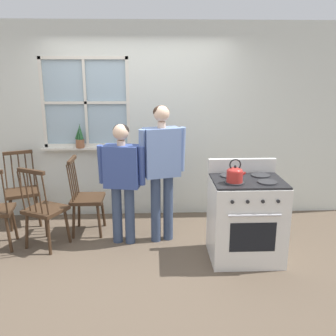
{
  "coord_description": "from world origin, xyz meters",
  "views": [
    {
      "loc": [
        0.18,
        -3.83,
        2.1
      ],
      "look_at": [
        0.35,
        0.23,
        1.0
      ],
      "focal_mm": 40.0,
      "sensor_mm": 36.0,
      "label": 1
    }
  ],
  "objects_px": {
    "kettle": "(235,174)",
    "stove": "(246,218)",
    "chair_center_cluster": "(22,192)",
    "person_elderly_left": "(122,174)",
    "person_teen_center": "(162,162)",
    "chair_by_window": "(44,210)",
    "potted_plant": "(80,139)",
    "chair_near_wall": "(86,199)"
  },
  "relations": [
    {
      "from": "person_teen_center",
      "to": "potted_plant",
      "type": "height_order",
      "value": "person_teen_center"
    },
    {
      "from": "chair_near_wall",
      "to": "potted_plant",
      "type": "relative_size",
      "value": 2.86
    },
    {
      "from": "chair_near_wall",
      "to": "person_elderly_left",
      "type": "xyz_separation_m",
      "value": [
        0.5,
        -0.31,
        0.42
      ]
    },
    {
      "from": "chair_center_cluster",
      "to": "person_elderly_left",
      "type": "height_order",
      "value": "person_elderly_left"
    },
    {
      "from": "chair_by_window",
      "to": "chair_center_cluster",
      "type": "xyz_separation_m",
      "value": [
        -0.49,
        0.7,
        0.0
      ]
    },
    {
      "from": "chair_near_wall",
      "to": "chair_center_cluster",
      "type": "relative_size",
      "value": 1.0
    },
    {
      "from": "stove",
      "to": "kettle",
      "type": "relative_size",
      "value": 4.39
    },
    {
      "from": "chair_center_cluster",
      "to": "stove",
      "type": "distance_m",
      "value": 3.0
    },
    {
      "from": "kettle",
      "to": "stove",
      "type": "bearing_deg",
      "value": 37.01
    },
    {
      "from": "person_elderly_left",
      "to": "stove",
      "type": "bearing_deg",
      "value": -6.53
    },
    {
      "from": "chair_by_window",
      "to": "chair_center_cluster",
      "type": "height_order",
      "value": "same"
    },
    {
      "from": "chair_near_wall",
      "to": "kettle",
      "type": "bearing_deg",
      "value": -116.34
    },
    {
      "from": "chair_center_cluster",
      "to": "person_elderly_left",
      "type": "xyz_separation_m",
      "value": [
        1.41,
        -0.63,
        0.42
      ]
    },
    {
      "from": "kettle",
      "to": "potted_plant",
      "type": "relative_size",
      "value": 0.71
    },
    {
      "from": "person_elderly_left",
      "to": "potted_plant",
      "type": "relative_size",
      "value": 4.2
    },
    {
      "from": "potted_plant",
      "to": "kettle",
      "type": "bearing_deg",
      "value": -37.68
    },
    {
      "from": "chair_center_cluster",
      "to": "chair_near_wall",
      "type": "bearing_deg",
      "value": -41.01
    },
    {
      "from": "person_teen_center",
      "to": "chair_center_cluster",
      "type": "bearing_deg",
      "value": 146.31
    },
    {
      "from": "chair_near_wall",
      "to": "person_elderly_left",
      "type": "bearing_deg",
      "value": -121.44
    },
    {
      "from": "person_teen_center",
      "to": "potted_plant",
      "type": "distance_m",
      "value": 1.39
    },
    {
      "from": "stove",
      "to": "potted_plant",
      "type": "height_order",
      "value": "potted_plant"
    },
    {
      "from": "chair_center_cluster",
      "to": "person_teen_center",
      "type": "bearing_deg",
      "value": -39.14
    },
    {
      "from": "chair_near_wall",
      "to": "stove",
      "type": "xyz_separation_m",
      "value": [
        1.89,
        -0.74,
        0.01
      ]
    },
    {
      "from": "chair_near_wall",
      "to": "stove",
      "type": "distance_m",
      "value": 2.03
    },
    {
      "from": "kettle",
      "to": "chair_by_window",
      "type": "bearing_deg",
      "value": 167.13
    },
    {
      "from": "person_elderly_left",
      "to": "kettle",
      "type": "xyz_separation_m",
      "value": [
        1.22,
        -0.56,
        0.14
      ]
    },
    {
      "from": "chair_near_wall",
      "to": "potted_plant",
      "type": "distance_m",
      "value": 0.89
    },
    {
      "from": "person_elderly_left",
      "to": "stove",
      "type": "xyz_separation_m",
      "value": [
        1.39,
        -0.43,
        -0.41
      ]
    },
    {
      "from": "chair_near_wall",
      "to": "person_teen_center",
      "type": "bearing_deg",
      "value": -104.67
    },
    {
      "from": "person_teen_center",
      "to": "kettle",
      "type": "relative_size",
      "value": 6.78
    },
    {
      "from": "chair_center_cluster",
      "to": "person_teen_center",
      "type": "height_order",
      "value": "person_teen_center"
    },
    {
      "from": "chair_by_window",
      "to": "person_elderly_left",
      "type": "distance_m",
      "value": 1.02
    },
    {
      "from": "person_elderly_left",
      "to": "person_teen_center",
      "type": "bearing_deg",
      "value": 16.34
    },
    {
      "from": "chair_by_window",
      "to": "person_teen_center",
      "type": "distance_m",
      "value": 1.5
    },
    {
      "from": "person_elderly_left",
      "to": "stove",
      "type": "height_order",
      "value": "person_elderly_left"
    },
    {
      "from": "chair_by_window",
      "to": "kettle",
      "type": "xyz_separation_m",
      "value": [
        2.14,
        -0.49,
        0.56
      ]
    },
    {
      "from": "chair_by_window",
      "to": "chair_near_wall",
      "type": "xyz_separation_m",
      "value": [
        0.42,
        0.39,
        0.0
      ]
    },
    {
      "from": "person_teen_center",
      "to": "potted_plant",
      "type": "xyz_separation_m",
      "value": [
        -1.11,
        0.83,
        0.13
      ]
    },
    {
      "from": "kettle",
      "to": "person_elderly_left",
      "type": "bearing_deg",
      "value": 155.24
    },
    {
      "from": "stove",
      "to": "kettle",
      "type": "bearing_deg",
      "value": -142.99
    },
    {
      "from": "potted_plant",
      "to": "person_elderly_left",
      "type": "bearing_deg",
      "value": -53.78
    },
    {
      "from": "chair_by_window",
      "to": "stove",
      "type": "bearing_deg",
      "value": -161.07
    }
  ]
}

